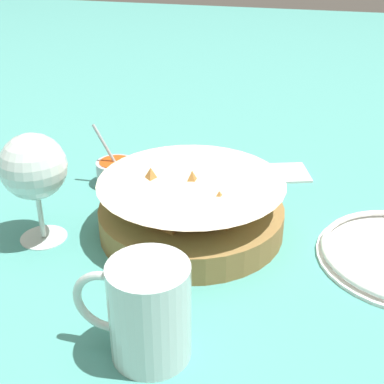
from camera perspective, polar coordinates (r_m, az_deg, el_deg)
The scene contains 6 objects.
ground_plane at distance 0.76m, azimuth 1.07°, elevation -4.26°, with size 4.00×4.00×0.00m, color teal.
food_basket at distance 0.75m, azimuth -0.07°, elevation -1.70°, with size 0.26×0.26×0.09m.
sauce_cup at distance 0.89m, azimuth -8.08°, elevation 2.20°, with size 0.07×0.07×0.10m.
wine_glass at distance 0.73m, azimuth -16.54°, elevation 2.31°, with size 0.09×0.09×0.15m.
beer_mug at distance 0.54m, azimuth -4.70°, elevation -12.86°, with size 0.12×0.08×0.11m.
napkin at distance 0.93m, azimuth 8.56°, elevation 2.10°, with size 0.14×0.11×0.01m.
Camera 1 is at (-0.15, 0.63, 0.40)m, focal length 50.00 mm.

